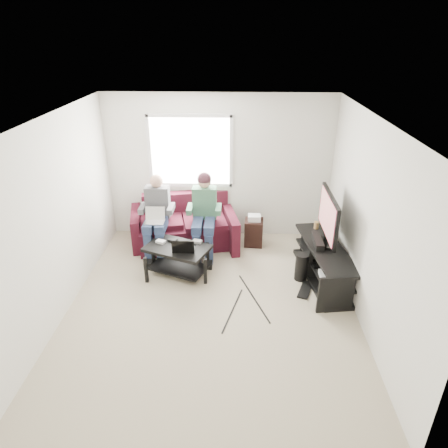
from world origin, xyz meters
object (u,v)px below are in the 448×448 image
(subwoofer, at_px, (301,267))
(end_table, at_px, (254,231))
(sofa, at_px, (184,227))
(tv_stand, at_px, (324,265))
(tv, at_px, (328,217))
(coffee_table, at_px, (178,254))

(subwoofer, xyz_separation_m, end_table, (-0.70, 1.10, 0.04))
(sofa, xyz_separation_m, end_table, (1.26, 0.00, -0.06))
(tv_stand, xyz_separation_m, subwoofer, (-0.35, -0.03, -0.03))
(tv_stand, bearing_deg, subwoofer, -174.53)
(subwoofer, bearing_deg, end_table, 122.52)
(sofa, height_order, tv, tv)
(coffee_table, height_order, end_table, end_table)
(coffee_table, distance_m, subwoofer, 1.94)
(tv_stand, relative_size, tv, 1.59)
(subwoofer, relative_size, end_table, 0.76)
(tv_stand, xyz_separation_m, tv, (-0.00, 0.10, 0.77))
(sofa, relative_size, tv_stand, 1.17)
(sofa, relative_size, coffee_table, 1.83)
(tv, height_order, end_table, tv)
(end_table, bearing_deg, tv, -42.57)
(subwoofer, height_order, end_table, end_table)
(sofa, xyz_separation_m, tv_stand, (2.31, -1.07, -0.07))
(coffee_table, relative_size, subwoofer, 2.53)
(tv, distance_m, end_table, 1.62)
(tv, relative_size, end_table, 1.90)
(coffee_table, bearing_deg, tv, 1.01)
(tv, bearing_deg, coffee_table, -178.99)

